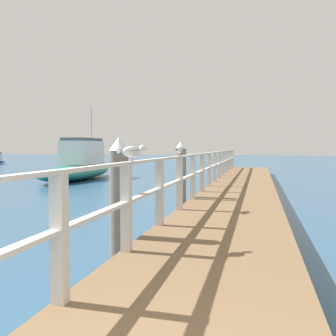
% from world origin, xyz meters
% --- Properties ---
extents(pier_deck, '(2.24, 24.78, 0.42)m').
position_xyz_m(pier_deck, '(0.00, 12.39, 0.21)').
color(pier_deck, brown).
rests_on(pier_deck, ground_plane).
extents(pier_railing, '(0.12, 23.30, 1.14)m').
position_xyz_m(pier_railing, '(-1.04, 12.39, 1.12)').
color(pier_railing, beige).
rests_on(pier_railing, pier_deck).
extents(dock_piling_near, '(0.29, 0.29, 1.89)m').
position_xyz_m(dock_piling_near, '(-1.42, 4.85, 0.95)').
color(dock_piling_near, '#6B6056').
rests_on(dock_piling_near, ground_plane).
extents(dock_piling_far, '(0.29, 0.29, 1.89)m').
position_xyz_m(dock_piling_far, '(-1.42, 9.41, 0.95)').
color(dock_piling_far, '#6B6056').
rests_on(dock_piling_far, ground_plane).
extents(seagull_foreground, '(0.32, 0.41, 0.21)m').
position_xyz_m(seagull_foreground, '(-1.03, 4.34, 1.69)').
color(seagull_foreground, white).
rests_on(seagull_foreground, pier_railing).
extents(seagull_background, '(0.18, 0.48, 0.21)m').
position_xyz_m(seagull_background, '(-1.04, 7.40, 1.69)').
color(seagull_background, white).
rests_on(seagull_background, pier_railing).
extents(boat_3, '(2.08, 4.81, 5.25)m').
position_xyz_m(boat_3, '(-14.07, 30.72, 0.33)').
color(boat_3, white).
rests_on(boat_3, ground_plane).
extents(boat_4, '(2.43, 7.37, 2.23)m').
position_xyz_m(boat_4, '(-8.82, 18.19, 0.74)').
color(boat_4, '#197266').
rests_on(boat_4, ground_plane).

